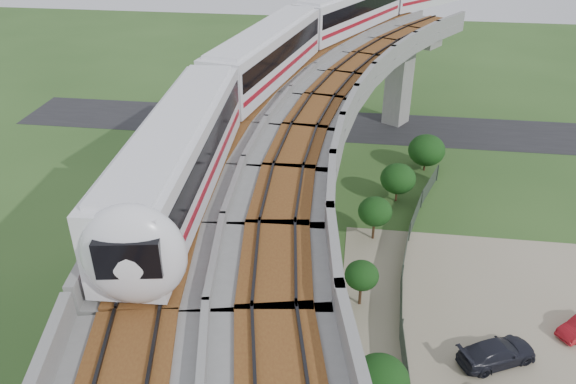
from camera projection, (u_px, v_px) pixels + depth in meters
name	position (u px, v px, depth m)	size (l,w,h in m)	color
ground	(252.00, 325.00, 32.46)	(160.00, 160.00, 0.00)	#2D5020
dirt_lot	(509.00, 377.00, 29.09)	(18.00, 26.00, 0.04)	gray
asphalt_road	(307.00, 124.00, 58.26)	(60.00, 8.00, 0.03)	#232326
viaduct	(323.00, 194.00, 27.52)	(19.58, 73.98, 11.40)	#99968E
metro_train	(336.00, 34.00, 41.71)	(22.20, 58.30, 3.64)	white
fence	(425.00, 331.00, 30.94)	(3.87, 38.73, 1.50)	#2D382D
tree_0	(427.00, 150.00, 48.32)	(3.15, 3.15, 3.29)	#382314
tree_1	(398.00, 179.00, 43.70)	(2.76, 2.76, 3.19)	#382314
tree_2	(375.00, 211.00, 38.97)	(2.38, 2.38, 3.29)	#382314
tree_3	(362.00, 275.00, 32.94)	(2.03, 2.03, 3.05)	#382314
tree_4	(380.00, 381.00, 26.10)	(2.74, 2.74, 3.36)	#382314
car_dark	(497.00, 352.00, 29.68)	(1.77, 4.36, 1.27)	black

